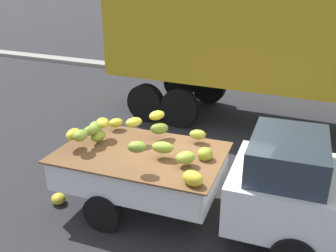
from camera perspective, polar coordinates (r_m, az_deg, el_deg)
The scene contains 5 objects.
ground at distance 6.83m, azimuth 3.21°, elevation -12.10°, with size 220.00×220.00×0.00m, color #28282B.
curb_strip at distance 14.89m, azimuth 16.95°, elevation 6.31°, with size 80.00×0.80×0.16m, color gray.
pickup_truck at distance 5.90m, azimuth 13.49°, elevation -8.49°, with size 5.12×2.28×1.70m.
semi_trailer at distance 10.00m, azimuth 24.39°, elevation 12.64°, with size 12.01×2.70×3.95m.
fallen_banana_bunch_near_tailgate at distance 7.08m, azimuth -16.80°, elevation -10.87°, with size 0.29×0.26×0.19m, color gold.
Camera 1 is at (2.14, -5.26, 3.80)m, focal length 38.84 mm.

